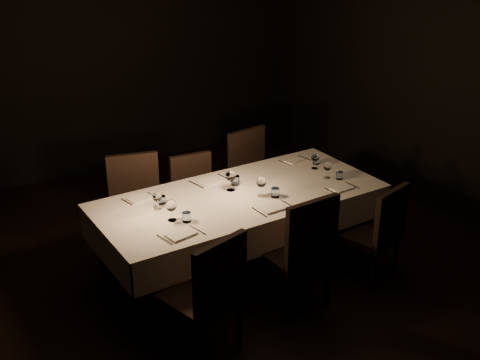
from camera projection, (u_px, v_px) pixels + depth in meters
room at (240, 113)px, 4.93m from camera, size 5.01×6.01×3.01m
dining_table at (240, 202)px, 5.26m from camera, size 2.52×1.12×0.76m
chair_near_left at (209, 291)px, 4.26m from camera, size 0.58×0.58×1.00m
place_setting_near_left at (178, 217)px, 4.68m from camera, size 0.34×0.40×0.18m
chair_near_center at (301, 248)px, 4.78m from camera, size 0.50×0.50×1.03m
place_setting_near_center at (268, 192)px, 5.10m from camera, size 0.34×0.41×0.19m
chair_near_right at (378, 229)px, 5.19m from camera, size 0.53×0.53×0.91m
place_setting_near_right at (335, 175)px, 5.46m from camera, size 0.29×0.39×0.16m
chair_far_left at (137, 203)px, 5.57m from camera, size 0.58×0.58×0.99m
place_setting_far_left at (153, 198)px, 5.02m from camera, size 0.30×0.39×0.16m
chair_far_center at (195, 194)px, 5.88m from camera, size 0.46×0.46×0.88m
place_setting_far_center at (226, 178)px, 5.36m from camera, size 0.37×0.42×0.20m
chair_far_right at (254, 172)px, 6.27m from camera, size 0.52×0.52×0.97m
place_setting_far_right at (309, 159)px, 5.82m from camera, size 0.30×0.39×0.16m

